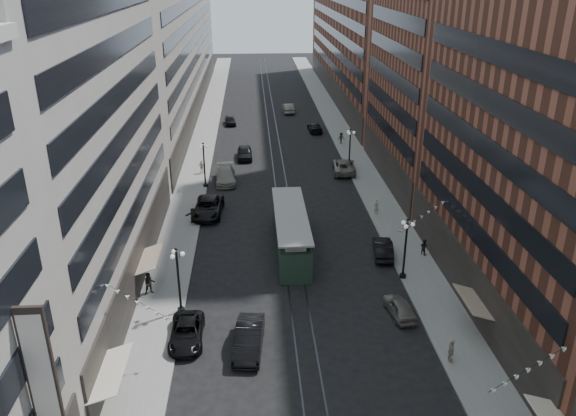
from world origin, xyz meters
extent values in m
plane|color=black|center=(0.00, 60.00, 0.00)|extent=(220.00, 220.00, 0.00)
cube|color=gray|center=(-11.00, 70.00, 0.07)|extent=(4.00, 180.00, 0.15)
cube|color=gray|center=(11.00, 70.00, 0.07)|extent=(4.00, 180.00, 0.15)
cube|color=#2D2D33|center=(-0.70, 70.00, 0.01)|extent=(0.12, 180.00, 0.02)
cube|color=#2D2D33|center=(0.70, 70.00, 0.01)|extent=(0.12, 180.00, 0.02)
cube|color=#A49D91|center=(-17.00, 33.00, 14.00)|extent=(8.00, 36.00, 28.00)
cube|color=#A49D91|center=(-17.00, 96.00, 13.00)|extent=(8.00, 90.00, 26.00)
cube|color=brown|center=(17.00, 28.00, 12.00)|extent=(8.00, 30.00, 24.00)
cube|color=brown|center=(17.00, 56.00, 21.00)|extent=(8.00, 26.00, 42.00)
cube|color=brown|center=(17.00, 105.00, 12.00)|extent=(8.00, 72.00, 24.00)
cylinder|color=black|center=(-9.20, 28.00, 0.30)|extent=(0.56, 0.56, 0.30)
cylinder|color=black|center=(-9.20, 28.00, 2.75)|extent=(0.18, 0.18, 5.20)
sphere|color=black|center=(-9.20, 28.00, 5.55)|extent=(0.24, 0.24, 0.24)
sphere|color=white|center=(-8.75, 28.00, 5.15)|extent=(0.36, 0.36, 0.36)
sphere|color=white|center=(-9.42, 28.39, 5.15)|extent=(0.36, 0.36, 0.36)
sphere|color=white|center=(-9.42, 27.61, 5.15)|extent=(0.36, 0.36, 0.36)
cylinder|color=black|center=(-9.20, 55.00, 0.30)|extent=(0.56, 0.56, 0.30)
cylinder|color=black|center=(-9.20, 55.00, 2.75)|extent=(0.18, 0.18, 5.20)
sphere|color=black|center=(-9.20, 55.00, 5.55)|extent=(0.24, 0.24, 0.24)
sphere|color=white|center=(-8.75, 55.00, 5.15)|extent=(0.36, 0.36, 0.36)
sphere|color=white|center=(-9.42, 55.39, 5.15)|extent=(0.36, 0.36, 0.36)
sphere|color=white|center=(-9.42, 54.61, 5.15)|extent=(0.36, 0.36, 0.36)
cylinder|color=black|center=(9.20, 32.00, 0.30)|extent=(0.56, 0.56, 0.30)
cylinder|color=black|center=(9.20, 32.00, 2.75)|extent=(0.18, 0.18, 5.20)
sphere|color=black|center=(9.20, 32.00, 5.55)|extent=(0.24, 0.24, 0.24)
sphere|color=white|center=(9.65, 32.00, 5.15)|extent=(0.36, 0.36, 0.36)
sphere|color=white|center=(8.97, 32.39, 5.15)|extent=(0.36, 0.36, 0.36)
sphere|color=white|center=(8.97, 31.61, 5.15)|extent=(0.36, 0.36, 0.36)
cylinder|color=black|center=(9.20, 60.00, 0.30)|extent=(0.56, 0.56, 0.30)
cylinder|color=black|center=(9.20, 60.00, 2.75)|extent=(0.18, 0.18, 5.20)
sphere|color=black|center=(9.20, 60.00, 5.55)|extent=(0.24, 0.24, 0.24)
sphere|color=white|center=(9.65, 60.00, 5.15)|extent=(0.36, 0.36, 0.36)
sphere|color=white|center=(8.97, 60.39, 5.15)|extent=(0.36, 0.36, 0.36)
sphere|color=white|center=(8.97, 59.61, 5.15)|extent=(0.36, 0.36, 0.36)
cube|color=#23372A|center=(0.00, 38.15, 1.43)|extent=(2.75, 13.18, 2.86)
cube|color=gray|center=(0.00, 38.15, 3.19)|extent=(1.76, 12.08, 0.66)
cube|color=gray|center=(0.00, 38.15, 3.63)|extent=(2.97, 13.40, 0.16)
cylinder|color=black|center=(0.00, 33.21, 0.38)|extent=(2.53, 0.77, 0.77)
cylinder|color=black|center=(0.00, 43.10, 0.38)|extent=(2.53, 0.77, 0.77)
imported|color=black|center=(-8.40, 24.44, 0.70)|extent=(2.42, 5.09, 1.40)
imported|color=#67645B|center=(7.57, 26.65, 0.69)|extent=(2.06, 4.21, 1.38)
imported|color=black|center=(-3.97, 23.20, 0.88)|extent=(2.36, 5.50, 1.76)
imported|color=black|center=(-11.99, 30.80, 1.09)|extent=(1.03, 0.77, 1.88)
imported|color=#B0A492|center=(9.54, 20.75, 1.01)|extent=(0.57, 1.06, 1.72)
imported|color=black|center=(-8.31, 46.69, 0.88)|extent=(3.34, 6.52, 1.76)
imported|color=gray|center=(-6.80, 56.67, 0.87)|extent=(2.77, 6.11, 1.73)
imported|color=black|center=(-7.03, 84.56, 0.73)|extent=(2.17, 4.44, 1.46)
imported|color=black|center=(8.40, 36.23, 0.77)|extent=(2.25, 4.84, 1.53)
imported|color=slate|center=(8.40, 59.30, 0.84)|extent=(3.36, 6.28, 1.68)
imported|color=black|center=(6.80, 79.22, 0.72)|extent=(2.21, 5.03, 1.44)
imported|color=black|center=(-4.50, 65.90, 0.86)|extent=(2.16, 5.09, 1.72)
imported|color=slate|center=(3.33, 92.44, 0.84)|extent=(2.05, 5.16, 1.67)
imported|color=black|center=(-9.74, 44.43, 0.98)|extent=(1.55, 0.46, 1.66)
imported|color=beige|center=(-9.96, 59.82, 1.00)|extent=(1.10, 0.76, 1.71)
imported|color=black|center=(12.17, 36.05, 0.90)|extent=(0.76, 0.83, 1.51)
imported|color=#BBB19B|center=(9.71, 45.45, 1.00)|extent=(0.74, 0.66, 1.71)
imported|color=black|center=(9.97, 71.80, 0.99)|extent=(1.14, 0.62, 1.68)
camera|label=1|loc=(-3.36, -9.12, 24.62)|focal=35.00mm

